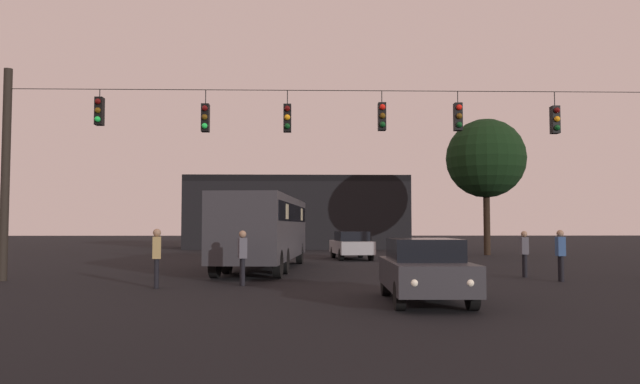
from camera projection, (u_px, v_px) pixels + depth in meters
The scene contains 11 objects.
ground_plane at pixel (324, 265), 28.87m from camera, with size 168.00×168.00×0.00m, color black.
overhead_signal_span at pixel (332, 153), 20.88m from camera, with size 22.22×0.44×7.15m.
city_bus at pixel (264, 225), 25.66m from camera, with size 3.44×11.17×3.00m.
car_near_right at pixel (424, 269), 14.76m from camera, with size 1.92×4.38×1.52m.
car_far_left at pixel (351, 245), 33.58m from camera, with size 2.23×4.47×1.52m.
pedestrian_crossing_left at pixel (561, 252), 20.20m from camera, with size 0.27×0.38×1.70m.
pedestrian_crossing_center at pixel (524, 251), 21.92m from camera, with size 0.28×0.39×1.64m.
pedestrian_crossing_right at pixel (157, 254), 18.07m from camera, with size 0.31×0.40×1.74m.
pedestrian_near_bus at pixel (242, 254), 18.85m from camera, with size 0.32×0.41×1.69m.
corner_building at pixel (298, 213), 51.63m from camera, with size 17.56×9.68×5.74m.
tree_left_silhouette at pixel (486, 159), 38.57m from camera, with size 4.96×4.96×8.55m.
Camera 1 is at (-0.93, -4.50, 1.84)m, focal length 34.46 mm.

